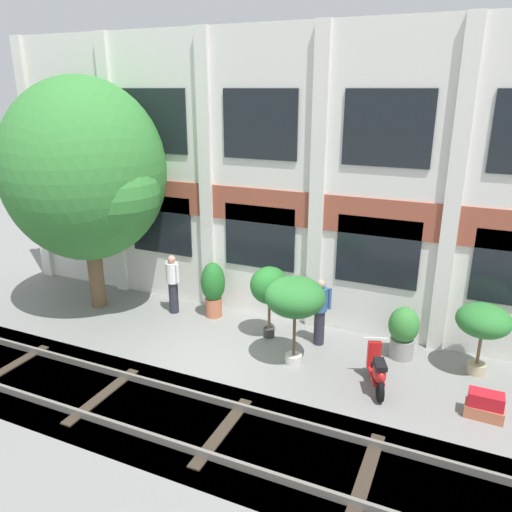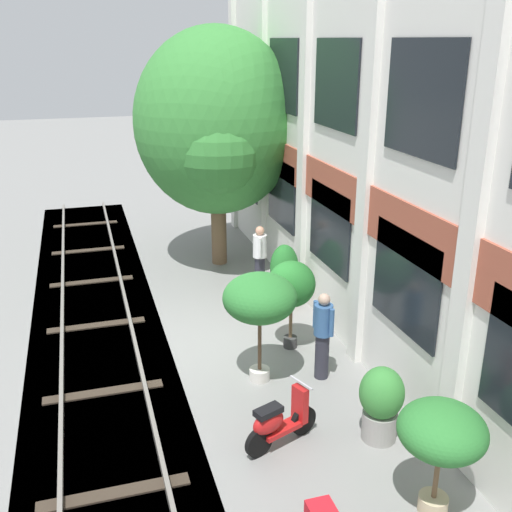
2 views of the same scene
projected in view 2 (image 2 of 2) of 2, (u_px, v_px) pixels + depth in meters
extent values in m
plane|color=gray|center=(213.00, 340.00, 12.63)|extent=(80.00, 80.00, 0.00)
cube|color=silver|center=(345.00, 157.00, 12.12)|extent=(15.54, 0.50, 7.47)
cube|color=#9E4C38|center=(332.00, 188.00, 12.26)|extent=(15.54, 0.06, 0.90)
cube|color=silver|center=(234.00, 114.00, 19.03)|extent=(0.36, 0.16, 7.47)
cube|color=silver|center=(262.00, 127.00, 16.23)|extent=(0.36, 0.16, 7.47)
cube|color=silver|center=(303.00, 145.00, 13.43)|extent=(0.36, 0.16, 7.47)
cube|color=silver|center=(366.00, 173.00, 10.64)|extent=(0.36, 0.16, 7.47)
cube|color=silver|center=(473.00, 221.00, 7.84)|extent=(0.36, 0.16, 7.47)
cube|color=black|center=(248.00, 169.00, 18.14)|extent=(1.99, 0.04, 1.70)
cube|color=black|center=(281.00, 193.00, 15.35)|extent=(1.99, 0.04, 1.70)
cube|color=black|center=(329.00, 228.00, 12.55)|extent=(1.99, 0.04, 1.70)
cube|color=black|center=(405.00, 282.00, 9.75)|extent=(1.99, 0.04, 1.70)
cube|color=black|center=(248.00, 70.00, 17.15)|extent=(1.99, 0.04, 1.70)
cube|color=black|center=(283.00, 76.00, 14.36)|extent=(1.99, 0.04, 1.70)
cube|color=black|center=(336.00, 84.00, 11.56)|extent=(1.99, 0.04, 1.70)
cube|color=black|center=(422.00, 99.00, 8.76)|extent=(1.99, 0.04, 1.70)
cube|color=#423F3A|center=(100.00, 362.00, 12.05)|extent=(23.54, 2.80, 0.28)
cube|color=slate|center=(62.00, 357.00, 11.78)|extent=(23.54, 0.07, 0.15)
cube|color=slate|center=(136.00, 347.00, 12.17)|extent=(23.54, 0.07, 0.15)
cube|color=#382D23|center=(86.00, 224.00, 20.46)|extent=(0.24, 2.10, 0.03)
cube|color=#382D23|center=(88.00, 250.00, 17.93)|extent=(0.24, 2.10, 0.03)
cube|color=#382D23|center=(92.00, 281.00, 15.62)|extent=(0.24, 2.10, 0.03)
cube|color=#382D23|center=(97.00, 325.00, 13.23)|extent=(0.24, 2.10, 0.03)
cube|color=#382D23|center=(104.00, 392.00, 10.73)|extent=(0.24, 2.10, 0.03)
cube|color=#382D23|center=(115.00, 493.00, 8.35)|extent=(0.24, 2.10, 0.03)
cylinder|color=brown|center=(219.00, 219.00, 16.56)|extent=(0.42, 0.42, 2.59)
ellipsoid|color=#388438|center=(216.00, 122.00, 15.66)|extent=(4.32, 4.32, 4.85)
sphere|color=#388438|center=(215.00, 135.00, 16.85)|extent=(2.38, 2.38, 2.38)
sphere|color=#388438|center=(219.00, 148.00, 14.80)|extent=(2.38, 2.38, 2.38)
cylinder|color=#333333|center=(290.00, 342.00, 12.30)|extent=(0.28, 0.28, 0.23)
cylinder|color=brown|center=(291.00, 315.00, 12.09)|extent=(0.07, 0.07, 0.99)
ellipsoid|color=#236B28|center=(291.00, 284.00, 11.86)|extent=(0.96, 0.96, 0.93)
cylinder|color=beige|center=(260.00, 374.00, 11.13)|extent=(0.38, 0.38, 0.22)
cylinder|color=brown|center=(260.00, 338.00, 10.88)|extent=(0.07, 0.07, 1.26)
ellipsoid|color=#2D7A33|center=(260.00, 298.00, 10.60)|extent=(1.33, 1.33, 0.87)
cylinder|color=gray|center=(379.00, 425.00, 9.45)|extent=(0.55, 0.55, 0.47)
ellipsoid|color=#388438|center=(382.00, 393.00, 9.24)|extent=(0.70, 0.70, 0.85)
cylinder|color=tan|center=(433.00, 504.00, 8.01)|extent=(0.40, 0.40, 0.24)
cylinder|color=brown|center=(437.00, 469.00, 7.81)|extent=(0.07, 0.07, 0.91)
ellipsoid|color=#2D7A33|center=(442.00, 431.00, 7.61)|extent=(1.15, 1.15, 0.70)
cylinder|color=#B76647|center=(284.00, 297.00, 14.07)|extent=(0.45, 0.45, 0.53)
ellipsoid|color=#236B28|center=(284.00, 268.00, 13.82)|extent=(0.66, 0.66, 1.11)
cylinder|color=black|center=(303.00, 420.00, 9.56)|extent=(0.26, 0.48, 0.48)
cylinder|color=black|center=(259.00, 442.00, 9.04)|extent=(0.26, 0.48, 0.48)
cube|color=red|center=(281.00, 429.00, 9.28)|extent=(0.47, 0.72, 0.08)
ellipsoid|color=red|center=(268.00, 422.00, 9.05)|extent=(0.45, 0.62, 0.36)
cube|color=black|center=(268.00, 411.00, 8.98)|extent=(0.37, 0.49, 0.10)
cube|color=red|center=(300.00, 404.00, 9.40)|extent=(0.30, 0.21, 0.60)
cylinder|color=#B7B7BF|center=(301.00, 383.00, 9.28)|extent=(0.48, 0.21, 0.03)
cylinder|color=#282833|center=(322.00, 356.00, 11.10)|extent=(0.26, 0.26, 0.89)
cylinder|color=#33598C|center=(323.00, 320.00, 10.84)|extent=(0.34, 0.34, 0.59)
sphere|color=tan|center=(324.00, 299.00, 10.71)|extent=(0.22, 0.22, 0.22)
cylinder|color=#33598C|center=(315.00, 314.00, 11.00)|extent=(0.09, 0.09, 0.53)
cylinder|color=#33598C|center=(332.00, 323.00, 10.67)|extent=(0.09, 0.09, 0.53)
cylinder|color=#282833|center=(260.00, 274.00, 14.96)|extent=(0.26, 0.26, 0.90)
cylinder|color=silver|center=(260.00, 246.00, 14.71)|extent=(0.34, 0.34, 0.57)
sphere|color=tan|center=(260.00, 231.00, 14.58)|extent=(0.22, 0.22, 0.22)
cylinder|color=silver|center=(260.00, 242.00, 14.91)|extent=(0.09, 0.09, 0.51)
cylinder|color=silver|center=(260.00, 248.00, 14.49)|extent=(0.09, 0.09, 0.51)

